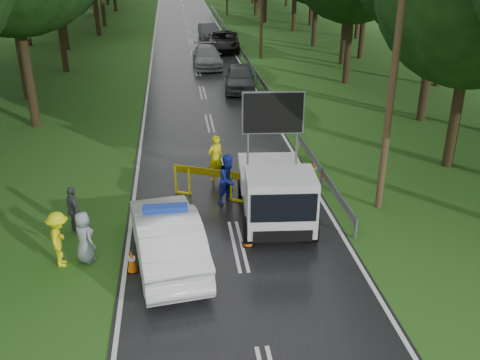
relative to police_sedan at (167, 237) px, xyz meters
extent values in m
plane|color=#224E16|center=(2.12, 0.61, -0.83)|extent=(160.00, 160.00, 0.00)
cube|color=black|center=(2.12, 30.61, -0.82)|extent=(7.00, 140.00, 0.02)
cylinder|color=gray|center=(5.82, 0.61, -0.48)|extent=(0.12, 0.12, 0.70)
cube|color=gray|center=(5.82, 30.61, -0.28)|extent=(0.05, 60.00, 0.30)
cylinder|color=#493922|center=(7.32, 2.61, 4.17)|extent=(0.24, 0.24, 10.00)
imported|color=white|center=(0.00, 0.00, 0.00)|extent=(2.44, 5.23, 1.66)
cube|color=#1938A5|center=(0.00, 0.00, 0.91)|extent=(1.28, 0.52, 0.17)
cube|color=gray|center=(3.58, 2.76, -0.26)|extent=(2.40, 4.51, 0.26)
cube|color=silver|center=(3.66, 3.80, 0.16)|extent=(2.37, 2.65, 0.57)
cube|color=silver|center=(3.45, 0.89, 0.47)|extent=(2.20, 1.82, 1.77)
cube|color=black|center=(3.38, 0.04, 0.68)|extent=(1.92, 0.18, 0.88)
cube|color=black|center=(3.63, 3.38, 2.50)|extent=(1.98, 0.27, 1.35)
cylinder|color=black|center=(2.44, 0.76, -0.40)|extent=(0.36, 0.89, 0.87)
cylinder|color=black|center=(4.42, 0.61, -0.40)|extent=(0.36, 0.89, 0.87)
cylinder|color=black|center=(2.69, 4.08, -0.40)|extent=(0.36, 0.89, 0.87)
cylinder|color=black|center=(4.66, 3.93, -0.40)|extent=(0.36, 0.89, 0.87)
cube|color=#FFFD0D|center=(0.30, 4.60, -0.30)|extent=(0.08, 0.08, 1.07)
cube|color=#FFFD0D|center=(0.79, 4.38, -0.30)|extent=(0.08, 0.08, 1.07)
cube|color=#FFFD0D|center=(2.25, 3.72, -0.30)|extent=(0.08, 0.08, 1.07)
cube|color=#FFFD0D|center=(2.73, 3.50, -0.30)|extent=(0.08, 0.08, 1.07)
cube|color=#F2CC00|center=(1.52, 4.05, 0.18)|extent=(2.55, 1.20, 0.27)
imported|color=yellow|center=(1.85, 5.61, 0.08)|extent=(0.80, 0.72, 1.84)
imported|color=#192CA4|center=(2.16, 3.61, 0.08)|extent=(1.12, 1.09, 1.82)
imported|color=#EAED0C|center=(-3.03, 0.23, 0.00)|extent=(0.77, 1.16, 1.67)
imported|color=#43444B|center=(-2.93, 2.11, -0.04)|extent=(0.80, 1.00, 1.59)
imported|color=gray|center=(-2.37, 0.35, -0.05)|extent=(0.88, 0.91, 1.57)
imported|color=#414549|center=(4.49, 19.08, -0.06)|extent=(2.37, 4.73, 1.55)
imported|color=gray|center=(2.92, 26.01, -0.10)|extent=(2.05, 5.03, 1.46)
imported|color=black|center=(4.70, 32.01, -0.05)|extent=(3.13, 5.89, 1.58)
imported|color=#46484F|center=(3.85, 38.01, -0.13)|extent=(1.80, 4.36, 1.40)
cube|color=black|center=(-1.01, -0.39, -0.82)|extent=(0.33, 0.33, 0.03)
cone|color=#F36107|center=(-1.01, -0.39, -0.47)|extent=(0.28, 0.28, 0.69)
cube|color=black|center=(2.42, 0.61, -0.82)|extent=(0.37, 0.37, 0.03)
cone|color=#F36107|center=(2.42, 0.61, -0.43)|extent=(0.31, 0.31, 0.76)
cube|color=black|center=(2.25, 4.64, -0.82)|extent=(0.34, 0.34, 0.03)
cone|color=#F36107|center=(2.25, 4.64, -0.46)|extent=(0.28, 0.28, 0.70)
cube|color=black|center=(-0.24, 1.11, -0.82)|extent=(0.38, 0.38, 0.03)
cone|color=#F36107|center=(-0.24, 1.11, -0.42)|extent=(0.31, 0.31, 0.78)
cube|color=black|center=(5.62, 5.11, -0.82)|extent=(0.38, 0.38, 0.03)
cone|color=#F36107|center=(5.62, 5.11, -0.42)|extent=(0.31, 0.31, 0.78)
camera|label=1|loc=(0.43, -13.38, 7.75)|focal=40.00mm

